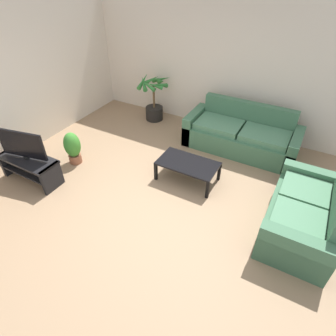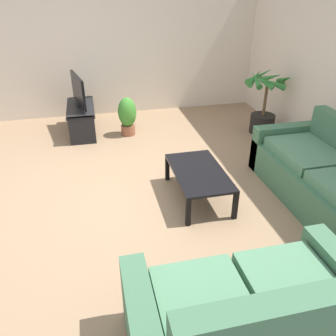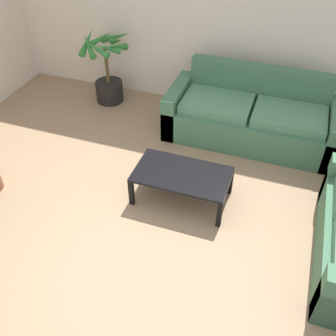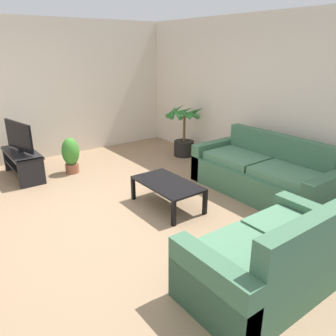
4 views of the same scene
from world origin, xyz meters
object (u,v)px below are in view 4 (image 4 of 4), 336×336
object	(u,v)px
couch_main	(262,175)
potted_plant_small	(71,154)
tv	(19,136)
tv_stand	(23,161)
coffee_table	(167,185)
potted_palm	(184,134)
couch_loveseat	(271,261)

from	to	relation	value
couch_main	potted_plant_small	xyz separation A→B (m)	(-2.65, -2.01, 0.05)
tv	potted_plant_small	size ratio (longest dim) A/B	1.31
tv_stand	tv	bearing A→B (deg)	101.67
couch_main	tv_stand	xyz separation A→B (m)	(-2.94, -2.77, 0.00)
coffee_table	potted_palm	bearing A→B (deg)	135.33
tv	coffee_table	size ratio (longest dim) A/B	0.82
coffee_table	potted_plant_small	world-z (taller)	potted_plant_small
couch_main	potted_palm	bearing A→B (deg)	173.19
potted_plant_small	tv	bearing A→B (deg)	-111.28
couch_main	couch_loveseat	bearing A→B (deg)	-49.45
couch_main	tv	xyz separation A→B (m)	(-2.94, -2.77, 0.44)
tv_stand	tv	distance (m)	0.44
couch_loveseat	tv_stand	bearing A→B (deg)	-166.15
couch_loveseat	coffee_table	bearing A→B (deg)	172.62
couch_loveseat	tv	size ratio (longest dim) A/B	1.94
tv	tv_stand	bearing A→B (deg)	-78.33
tv_stand	potted_plant_small	distance (m)	0.81
couch_main	potted_plant_small	distance (m)	3.33
tv_stand	potted_palm	size ratio (longest dim) A/B	1.03
coffee_table	potted_plant_small	bearing A→B (deg)	-164.85
couch_main	tv_stand	distance (m)	4.04
couch_main	potted_palm	size ratio (longest dim) A/B	2.09
couch_main	potted_plant_small	world-z (taller)	couch_main
potted_plant_small	couch_loveseat	bearing A→B (deg)	4.54
tv	potted_palm	xyz separation A→B (m)	(0.71, 3.03, -0.28)
tv	potted_palm	distance (m)	3.13
tv_stand	potted_plant_small	world-z (taller)	potted_plant_small
tv_stand	potted_plant_small	bearing A→B (deg)	68.84
tv	potted_plant_small	bearing A→B (deg)	68.72
couch_main	potted_plant_small	size ratio (longest dim) A/B	3.42
tv_stand	potted_palm	xyz separation A→B (m)	(0.71, 3.04, 0.15)
couch_main	coffee_table	world-z (taller)	couch_main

